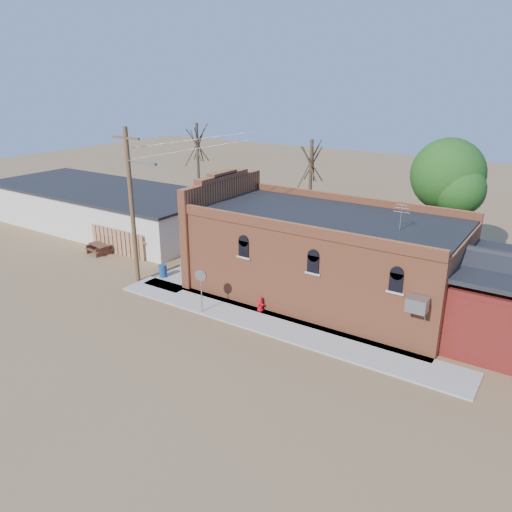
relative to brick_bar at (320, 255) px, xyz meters
The scene contains 14 objects.
ground 6.19m from the brick_bar, 106.65° to the right, with size 120.00×120.00×0.00m, color brown.
sidewalk_south 5.14m from the brick_bar, 91.78° to the right, with size 19.00×2.20×0.08m, color #9E9991.
sidewalk_west 8.28m from the brick_bar, behind, with size 2.60×10.00×0.08m, color #9E9991.
brick_bar is the anchor object (origin of this frame).
storage_building 20.81m from the brick_bar, behind, with size 20.40×8.40×3.17m.
wood_fence 14.61m from the brick_bar, behind, with size 5.20×0.10×1.80m, color #A06B48, non-canonical shape.
utility_pole 10.96m from the brick_bar, 156.31° to the right, with size 3.12×0.26×9.00m.
tree_bare_near 9.54m from the brick_bar, 121.74° to the left, with size 2.80×2.80×7.65m.
tree_bare_far 18.25m from the brick_bar, 151.47° to the left, with size 2.80×2.80×8.16m.
tree_leafy 9.80m from the brick_bar, 61.44° to the left, with size 4.40×4.40×8.15m.
fire_hydrant 4.41m from the brick_bar, 112.10° to the right, with size 0.43×0.41×0.76m.
stop_sign 6.77m from the brick_bar, 125.53° to the right, with size 0.61×0.26×2.33m.
trash_barrel 9.65m from the brick_bar, 160.92° to the right, with size 0.49×0.49×0.76m, color navy.
picnic_table 15.95m from the brick_bar, behind, with size 1.80×1.46×0.68m.
Camera 1 is at (12.91, -17.84, 11.57)m, focal length 35.00 mm.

